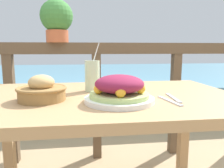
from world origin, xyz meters
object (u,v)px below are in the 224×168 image
(drink_glass, at_px, (92,76))
(bread_basket, at_px, (42,91))
(potted_plant, at_px, (57,19))
(salad_plate, at_px, (119,90))

(drink_glass, relative_size, bread_basket, 1.19)
(potted_plant, bearing_deg, salad_plate, -69.17)
(salad_plate, xyz_separation_m, bread_basket, (-0.32, 0.07, -0.01))
(salad_plate, xyz_separation_m, potted_plant, (-0.34, 0.91, 0.40))
(drink_glass, height_order, bread_basket, drink_glass)
(bread_basket, relative_size, potted_plant, 0.64)
(salad_plate, height_order, bread_basket, salad_plate)
(bread_basket, bearing_deg, drink_glass, 39.93)
(salad_plate, bearing_deg, drink_glass, 111.63)
(salad_plate, distance_m, bread_basket, 0.33)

